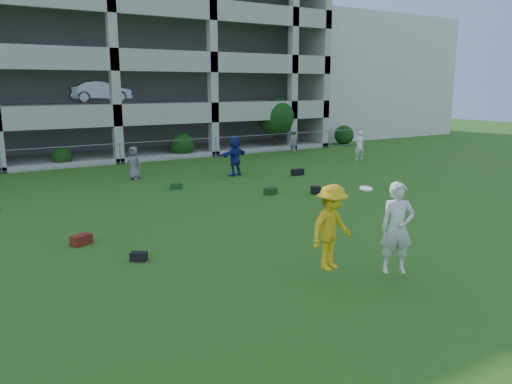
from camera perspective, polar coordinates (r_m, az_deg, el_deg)
ground at (r=12.53m, az=10.98°, el=-8.26°), size 100.00×100.00×0.00m
stucco_building at (r=47.99m, az=8.91°, el=12.74°), size 16.00×14.00×10.00m
bystander_c at (r=24.00m, az=-13.82°, el=3.23°), size 0.88×0.88×1.54m
bystander_d at (r=24.29m, az=-2.42°, el=4.12°), size 1.86×1.07×1.92m
bystander_e at (r=29.91m, az=11.72°, el=5.23°), size 0.72×0.56×1.76m
bystander_f at (r=32.84m, az=4.28°, el=5.89°), size 1.18×0.96×1.60m
bag_red_a at (r=14.63m, az=-19.34°, el=-5.18°), size 0.62×0.50×0.28m
bag_black_b at (r=12.94m, az=-13.25°, el=-7.18°), size 0.47×0.44×0.22m
bag_green_c at (r=20.15m, az=1.66°, el=0.09°), size 0.59×0.50×0.26m
crate_d at (r=20.38m, az=6.84°, el=0.21°), size 0.46×0.46×0.30m
bag_black_e at (r=24.55m, az=4.77°, el=2.27°), size 0.61×0.31×0.30m
bag_green_g at (r=21.46m, az=-9.11°, el=0.67°), size 0.57×0.44×0.25m
frisbee_contest at (r=11.09m, az=10.82°, el=-4.01°), size 2.30×1.66×2.02m
parking_garage at (r=37.19m, az=-19.73°, el=14.00°), size 30.00×14.00×12.00m
fence at (r=28.96m, az=-15.27°, el=4.30°), size 36.06×0.06×1.20m
shrub_row at (r=31.10m, az=-7.57°, el=6.79°), size 34.38×2.52×3.50m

